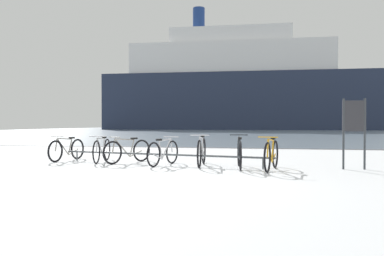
{
  "coord_description": "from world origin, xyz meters",
  "views": [
    {
      "loc": [
        2.42,
        -7.27,
        1.12
      ],
      "look_at": [
        -0.2,
        6.41,
        0.95
      ],
      "focal_mm": 35.97,
      "sensor_mm": 36.0,
      "label": 1
    }
  ],
  "objects_px": {
    "bicycle_1": "(102,150)",
    "bicycle_5": "(239,153)",
    "ferry_ship": "(235,88)",
    "bicycle_6": "(271,155)",
    "bicycle_4": "(202,152)",
    "info_sign": "(354,122)",
    "bicycle_0": "(67,150)",
    "bicycle_3": "(163,152)",
    "bicycle_2": "(127,151)"
  },
  "relations": [
    {
      "from": "ferry_ship",
      "to": "bicycle_0",
      "type": "bearing_deg",
      "value": -90.4
    },
    {
      "from": "bicycle_0",
      "to": "bicycle_4",
      "type": "xyz_separation_m",
      "value": [
        4.18,
        -0.61,
        0.04
      ]
    },
    {
      "from": "info_sign",
      "to": "ferry_ship",
      "type": "relative_size",
      "value": 0.04
    },
    {
      "from": "bicycle_2",
      "to": "bicycle_5",
      "type": "height_order",
      "value": "bicycle_5"
    },
    {
      "from": "bicycle_0",
      "to": "bicycle_6",
      "type": "height_order",
      "value": "bicycle_6"
    },
    {
      "from": "bicycle_5",
      "to": "ferry_ship",
      "type": "relative_size",
      "value": 0.04
    },
    {
      "from": "bicycle_3",
      "to": "info_sign",
      "type": "xyz_separation_m",
      "value": [
        4.78,
        0.02,
        0.8
      ]
    },
    {
      "from": "bicycle_0",
      "to": "bicycle_2",
      "type": "xyz_separation_m",
      "value": [
        2.0,
        -0.25,
        0.0
      ]
    },
    {
      "from": "bicycle_2",
      "to": "ferry_ship",
      "type": "bearing_deg",
      "value": 91.53
    },
    {
      "from": "bicycle_1",
      "to": "bicycle_5",
      "type": "height_order",
      "value": "bicycle_5"
    },
    {
      "from": "bicycle_1",
      "to": "ferry_ship",
      "type": "relative_size",
      "value": 0.04
    },
    {
      "from": "bicycle_5",
      "to": "bicycle_6",
      "type": "height_order",
      "value": "bicycle_5"
    },
    {
      "from": "info_sign",
      "to": "bicycle_1",
      "type": "bearing_deg",
      "value": 175.52
    },
    {
      "from": "bicycle_2",
      "to": "info_sign",
      "type": "relative_size",
      "value": 0.86
    },
    {
      "from": "bicycle_5",
      "to": "ferry_ship",
      "type": "distance_m",
      "value": 60.76
    },
    {
      "from": "info_sign",
      "to": "ferry_ship",
      "type": "xyz_separation_m",
      "value": [
        -7.53,
        59.85,
        6.3
      ]
    },
    {
      "from": "bicycle_4",
      "to": "bicycle_3",
      "type": "bearing_deg",
      "value": -176.79
    },
    {
      "from": "ferry_ship",
      "to": "bicycle_4",
      "type": "bearing_deg",
      "value": -86.4
    },
    {
      "from": "bicycle_5",
      "to": "bicycle_6",
      "type": "xyz_separation_m",
      "value": [
        0.78,
        -0.27,
        -0.01
      ]
    },
    {
      "from": "bicycle_3",
      "to": "info_sign",
      "type": "height_order",
      "value": "info_sign"
    },
    {
      "from": "bicycle_4",
      "to": "bicycle_1",
      "type": "bearing_deg",
      "value": 170.68
    },
    {
      "from": "bicycle_0",
      "to": "bicycle_3",
      "type": "xyz_separation_m",
      "value": [
        3.16,
        -0.66,
        0.01
      ]
    },
    {
      "from": "bicycle_0",
      "to": "bicycle_2",
      "type": "distance_m",
      "value": 2.02
    },
    {
      "from": "bicycle_1",
      "to": "ferry_ship",
      "type": "height_order",
      "value": "ferry_ship"
    },
    {
      "from": "bicycle_0",
      "to": "bicycle_4",
      "type": "distance_m",
      "value": 4.22
    },
    {
      "from": "bicycle_1",
      "to": "info_sign",
      "type": "distance_m",
      "value": 6.84
    },
    {
      "from": "bicycle_1",
      "to": "bicycle_3",
      "type": "bearing_deg",
      "value": -15.51
    },
    {
      "from": "info_sign",
      "to": "ferry_ship",
      "type": "height_order",
      "value": "ferry_ship"
    },
    {
      "from": "bicycle_0",
      "to": "bicycle_2",
      "type": "bearing_deg",
      "value": -7.25
    },
    {
      "from": "bicycle_0",
      "to": "bicycle_1",
      "type": "distance_m",
      "value": 1.17
    },
    {
      "from": "bicycle_1",
      "to": "bicycle_5",
      "type": "xyz_separation_m",
      "value": [
        4.02,
        -0.83,
        0.03
      ]
    },
    {
      "from": "bicycle_5",
      "to": "info_sign",
      "type": "xyz_separation_m",
      "value": [
        2.75,
        0.3,
        0.77
      ]
    },
    {
      "from": "bicycle_4",
      "to": "info_sign",
      "type": "height_order",
      "value": "info_sign"
    },
    {
      "from": "bicycle_5",
      "to": "info_sign",
      "type": "bearing_deg",
      "value": 6.29
    },
    {
      "from": "bicycle_0",
      "to": "info_sign",
      "type": "distance_m",
      "value": 8.01
    },
    {
      "from": "info_sign",
      "to": "bicycle_3",
      "type": "bearing_deg",
      "value": -179.76
    },
    {
      "from": "bicycle_1",
      "to": "bicycle_6",
      "type": "distance_m",
      "value": 4.92
    },
    {
      "from": "bicycle_4",
      "to": "ferry_ship",
      "type": "relative_size",
      "value": 0.04
    },
    {
      "from": "bicycle_2",
      "to": "ferry_ship",
      "type": "xyz_separation_m",
      "value": [
        -1.59,
        59.47,
        7.11
      ]
    },
    {
      "from": "bicycle_3",
      "to": "ferry_ship",
      "type": "relative_size",
      "value": 0.03
    },
    {
      "from": "bicycle_0",
      "to": "ferry_ship",
      "type": "distance_m",
      "value": 59.64
    },
    {
      "from": "info_sign",
      "to": "bicycle_2",
      "type": "bearing_deg",
      "value": 176.27
    },
    {
      "from": "bicycle_0",
      "to": "ferry_ship",
      "type": "bearing_deg",
      "value": 89.6
    },
    {
      "from": "bicycle_4",
      "to": "ferry_ship",
      "type": "bearing_deg",
      "value": 93.6
    },
    {
      "from": "bicycle_1",
      "to": "info_sign",
      "type": "relative_size",
      "value": 1.01
    },
    {
      "from": "bicycle_1",
      "to": "bicycle_2",
      "type": "xyz_separation_m",
      "value": [
        0.83,
        -0.14,
        -0.01
      ]
    },
    {
      "from": "bicycle_0",
      "to": "ferry_ship",
      "type": "height_order",
      "value": "ferry_ship"
    },
    {
      "from": "bicycle_6",
      "to": "ferry_ship",
      "type": "distance_m",
      "value": 61.1
    },
    {
      "from": "bicycle_1",
      "to": "ferry_ship",
      "type": "bearing_deg",
      "value": 90.73
    },
    {
      "from": "bicycle_2",
      "to": "bicycle_3",
      "type": "bearing_deg",
      "value": -19.45
    }
  ]
}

